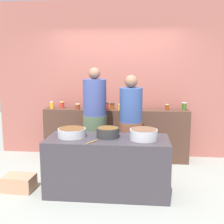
{
  "coord_description": "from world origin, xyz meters",
  "views": [
    {
      "loc": [
        0.43,
        -4.04,
        1.8
      ],
      "look_at": [
        0.0,
        0.35,
        1.05
      ],
      "focal_mm": 44.85,
      "sensor_mm": 36.0,
      "label": 1
    }
  ],
  "objects_px": {
    "preserve_jar_9": "(139,106)",
    "preserve_jar_11": "(184,106)",
    "bread_crate": "(19,183)",
    "preserve_jar_5": "(107,106)",
    "preserve_jar_0": "(52,105)",
    "preserve_jar_7": "(120,107)",
    "preserve_jar_2": "(78,107)",
    "cook_in_cap": "(131,131)",
    "preserve_jar_1": "(62,105)",
    "cooking_pot_center": "(108,133)",
    "preserve_jar_4": "(97,105)",
    "preserve_jar_6": "(112,106)",
    "cook_with_tongs": "(95,125)",
    "cooking_pot_left": "(72,133)",
    "cooking_pot_right": "(144,134)",
    "preserve_jar_10": "(167,107)",
    "preserve_jar_8": "(128,107)",
    "preserve_jar_3": "(90,106)",
    "wooden_spoon": "(92,142)"
  },
  "relations": [
    {
      "from": "preserve_jar_9",
      "to": "cooking_pot_right",
      "type": "bearing_deg",
      "value": -87.44
    },
    {
      "from": "preserve_jar_3",
      "to": "bread_crate",
      "type": "xyz_separation_m",
      "value": [
        -0.79,
        -1.44,
        -0.91
      ]
    },
    {
      "from": "preserve_jar_6",
      "to": "preserve_jar_5",
      "type": "bearing_deg",
      "value": -163.81
    },
    {
      "from": "preserve_jar_11",
      "to": "cooking_pot_left",
      "type": "distance_m",
      "value": 2.26
    },
    {
      "from": "preserve_jar_4",
      "to": "cooking_pot_left",
      "type": "distance_m",
      "value": 1.46
    },
    {
      "from": "preserve_jar_2",
      "to": "cooking_pot_right",
      "type": "distance_m",
      "value": 1.81
    },
    {
      "from": "preserve_jar_2",
      "to": "preserve_jar_4",
      "type": "bearing_deg",
      "value": 21.42
    },
    {
      "from": "bread_crate",
      "to": "preserve_jar_5",
      "type": "bearing_deg",
      "value": 51.85
    },
    {
      "from": "preserve_jar_5",
      "to": "cooking_pot_right",
      "type": "relative_size",
      "value": 0.34
    },
    {
      "from": "preserve_jar_2",
      "to": "cook_with_tongs",
      "type": "bearing_deg",
      "value": -52.83
    },
    {
      "from": "preserve_jar_2",
      "to": "preserve_jar_10",
      "type": "distance_m",
      "value": 1.65
    },
    {
      "from": "preserve_jar_0",
      "to": "preserve_jar_4",
      "type": "bearing_deg",
      "value": 5.8
    },
    {
      "from": "preserve_jar_0",
      "to": "preserve_jar_7",
      "type": "distance_m",
      "value": 1.3
    },
    {
      "from": "cook_with_tongs",
      "to": "preserve_jar_5",
      "type": "bearing_deg",
      "value": 76.23
    },
    {
      "from": "preserve_jar_10",
      "to": "preserve_jar_9",
      "type": "bearing_deg",
      "value": 174.19
    },
    {
      "from": "wooden_spoon",
      "to": "cook_in_cap",
      "type": "distance_m",
      "value": 1.04
    },
    {
      "from": "preserve_jar_7",
      "to": "cooking_pot_left",
      "type": "relative_size",
      "value": 0.27
    },
    {
      "from": "cooking_pot_center",
      "to": "preserve_jar_8",
      "type": "bearing_deg",
      "value": 80.05
    },
    {
      "from": "preserve_jar_3",
      "to": "preserve_jar_5",
      "type": "distance_m",
      "value": 0.33
    },
    {
      "from": "preserve_jar_11",
      "to": "cook_in_cap",
      "type": "bearing_deg",
      "value": -141.73
    },
    {
      "from": "preserve_jar_10",
      "to": "cook_with_tongs",
      "type": "height_order",
      "value": "cook_with_tongs"
    },
    {
      "from": "preserve_jar_8",
      "to": "preserve_jar_10",
      "type": "distance_m",
      "value": 0.72
    },
    {
      "from": "preserve_jar_9",
      "to": "cook_in_cap",
      "type": "height_order",
      "value": "cook_in_cap"
    },
    {
      "from": "preserve_jar_5",
      "to": "preserve_jar_6",
      "type": "relative_size",
      "value": 1.11
    },
    {
      "from": "wooden_spoon",
      "to": "bread_crate",
      "type": "bearing_deg",
      "value": 171.27
    },
    {
      "from": "preserve_jar_1",
      "to": "cooking_pot_center",
      "type": "xyz_separation_m",
      "value": [
        1.04,
        -1.4,
        -0.18
      ]
    },
    {
      "from": "preserve_jar_9",
      "to": "cooking_pot_center",
      "type": "relative_size",
      "value": 0.34
    },
    {
      "from": "preserve_jar_9",
      "to": "preserve_jar_11",
      "type": "xyz_separation_m",
      "value": [
        0.82,
        -0.01,
        0.02
      ]
    },
    {
      "from": "preserve_jar_5",
      "to": "preserve_jar_11",
      "type": "xyz_separation_m",
      "value": [
        1.42,
        0.09,
        0.01
      ]
    },
    {
      "from": "preserve_jar_4",
      "to": "bread_crate",
      "type": "bearing_deg",
      "value": -120.45
    },
    {
      "from": "preserve_jar_2",
      "to": "bread_crate",
      "type": "relative_size",
      "value": 0.24
    },
    {
      "from": "preserve_jar_8",
      "to": "preserve_jar_9",
      "type": "height_order",
      "value": "preserve_jar_9"
    },
    {
      "from": "preserve_jar_5",
      "to": "cook_in_cap",
      "type": "height_order",
      "value": "cook_in_cap"
    },
    {
      "from": "preserve_jar_6",
      "to": "preserve_jar_9",
      "type": "xyz_separation_m",
      "value": [
        0.5,
        0.08,
        -0.0
      ]
    },
    {
      "from": "cooking_pot_center",
      "to": "bread_crate",
      "type": "relative_size",
      "value": 0.75
    },
    {
      "from": "preserve_jar_0",
      "to": "cook_with_tongs",
      "type": "xyz_separation_m",
      "value": [
        0.92,
        -0.59,
        -0.25
      ]
    },
    {
      "from": "preserve_jar_8",
      "to": "preserve_jar_11",
      "type": "bearing_deg",
      "value": 5.09
    },
    {
      "from": "preserve_jar_4",
      "to": "preserve_jar_6",
      "type": "height_order",
      "value": "preserve_jar_4"
    },
    {
      "from": "preserve_jar_3",
      "to": "preserve_jar_11",
      "type": "distance_m",
      "value": 1.75
    },
    {
      "from": "preserve_jar_0",
      "to": "cook_in_cap",
      "type": "relative_size",
      "value": 0.08
    },
    {
      "from": "preserve_jar_3",
      "to": "preserve_jar_4",
      "type": "xyz_separation_m",
      "value": [
        0.12,
        0.1,
        0.02
      ]
    },
    {
      "from": "preserve_jar_6",
      "to": "wooden_spoon",
      "type": "height_order",
      "value": "preserve_jar_6"
    },
    {
      "from": "preserve_jar_2",
      "to": "preserve_jar_11",
      "type": "bearing_deg",
      "value": 2.9
    },
    {
      "from": "preserve_jar_5",
      "to": "cook_with_tongs",
      "type": "bearing_deg",
      "value": -103.77
    },
    {
      "from": "preserve_jar_3",
      "to": "preserve_jar_5",
      "type": "height_order",
      "value": "preserve_jar_5"
    },
    {
      "from": "preserve_jar_10",
      "to": "wooden_spoon",
      "type": "relative_size",
      "value": 0.49
    },
    {
      "from": "cooking_pot_left",
      "to": "bread_crate",
      "type": "height_order",
      "value": "cooking_pot_left"
    },
    {
      "from": "preserve_jar_8",
      "to": "bread_crate",
      "type": "bearing_deg",
      "value": -136.65
    },
    {
      "from": "wooden_spoon",
      "to": "bread_crate",
      "type": "xyz_separation_m",
      "value": [
        -1.1,
        0.17,
        -0.69
      ]
    },
    {
      "from": "preserve_jar_9",
      "to": "cooking_pot_right",
      "type": "xyz_separation_m",
      "value": [
        0.07,
        -1.46,
        -0.16
      ]
    }
  ]
}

